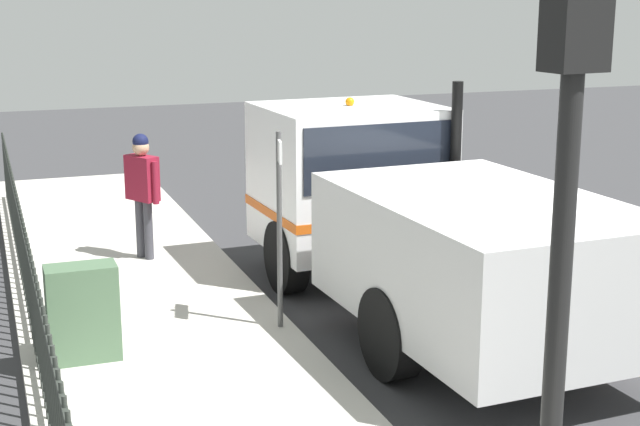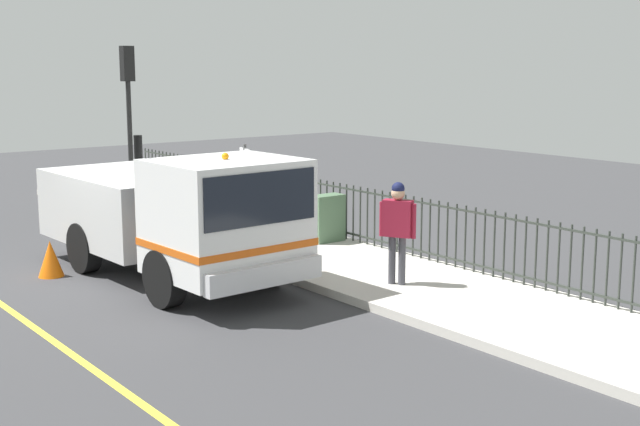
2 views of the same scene
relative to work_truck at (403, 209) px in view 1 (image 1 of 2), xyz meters
The scene contains 9 objects.
ground_plane 1.84m from the work_truck, 109.90° to the left, with size 46.67×46.67×0.00m, color #38383A.
sidewalk_slab 3.47m from the work_truck, 22.12° to the left, with size 2.99×21.21×0.15m, color beige.
work_truck is the anchor object (origin of this frame).
worker_standing 3.95m from the work_truck, 48.25° to the right, with size 0.45×0.58×1.79m.
iron_fence 4.54m from the work_truck, 15.70° to the left, with size 0.04×18.07×1.21m.
traffic_light_near 6.54m from the work_truck, 72.39° to the left, with size 0.32×0.24×4.18m.
utility_cabinet 3.97m from the work_truck, ahead, with size 0.72×0.38×1.01m, color #4C6B4C.
traffic_cone 2.67m from the work_truck, 133.77° to the left, with size 0.47×0.47×0.68m, color orange.
street_sign 1.74m from the work_truck, 12.78° to the left, with size 0.14×0.49×2.23m.
Camera 1 is at (5.15, 8.77, 3.88)m, focal length 52.73 mm.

